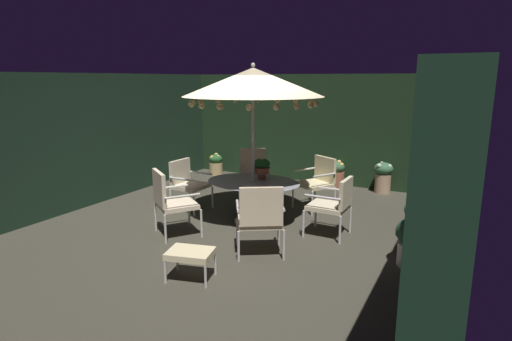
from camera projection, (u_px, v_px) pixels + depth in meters
ground_plane at (237, 227)px, 7.09m from camera, size 6.92×7.74×0.02m
hedge_backdrop_rear at (315, 129)px, 10.03m from camera, size 6.92×0.30×2.55m
hedge_backdrop_left at (93, 139)px, 8.32m from camera, size 0.30×7.74×2.55m
hedge_backdrop_right at (462, 173)px, 5.31m from camera, size 0.30×7.74×2.55m
patio_dining_table at (253, 189)px, 7.22m from camera, size 1.65×1.28×0.73m
patio_umbrella at (253, 82)px, 6.83m from camera, size 2.33×2.33×2.70m
centerpiece_planter at (262, 166)px, 7.25m from camera, size 0.29×0.29×0.40m
patio_chair_north at (253, 170)px, 8.63m from camera, size 0.77×0.77×1.03m
patio_chair_northeast at (187, 181)px, 7.92m from camera, size 0.60×0.63×0.95m
patio_chair_east at (170, 199)px, 6.57m from camera, size 0.87×0.86×1.06m
patio_chair_southeast at (260, 216)px, 5.80m from camera, size 0.85×0.83×1.04m
patio_chair_south at (334, 202)px, 6.54m from camera, size 0.64×0.58×0.95m
patio_chair_southwest at (318, 179)px, 7.96m from camera, size 0.82×0.80×0.99m
ottoman_footrest at (190, 254)px, 5.17m from camera, size 0.63×0.52×0.38m
potted_plant_front_corner at (383, 176)px, 9.12m from camera, size 0.41×0.41×0.67m
potted_plant_right_near at (216, 164)px, 10.87m from camera, size 0.35×0.35×0.55m
potted_plant_left_far at (419, 219)px, 6.40m from camera, size 0.47×0.47×0.65m
potted_plant_back_right at (439, 192)px, 8.14m from camera, size 0.39×0.39×0.55m
potted_plant_back_center at (417, 241)px, 5.53m from camera, size 0.57×0.57×0.66m
potted_plant_back_left at (336, 174)px, 9.63m from camera, size 0.37×0.39×0.60m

